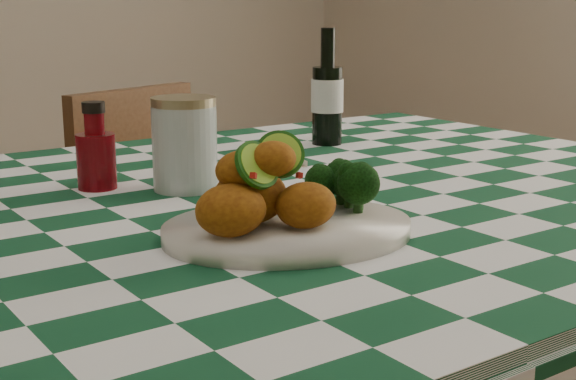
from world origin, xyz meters
TOP-DOWN VIEW (x-y plane):
  - plate at (0.01, -0.18)m, footprint 0.34×0.29m
  - fried_chicken_pile at (-0.01, -0.18)m, footprint 0.15×0.11m
  - broccoli_side at (0.10, -0.17)m, footprint 0.08×0.08m
  - ketchup_bottle at (-0.07, 0.18)m, footprint 0.06×0.06m
  - mason_jar at (0.03, 0.10)m, footprint 0.11×0.11m
  - beer_bottle at (0.42, 0.28)m, footprint 0.07×0.07m
  - wooden_chair_right at (0.37, 0.76)m, footprint 0.49×0.50m

SIDE VIEW (x-z plane):
  - wooden_chair_right at x=0.37m, z-range 0.00..0.84m
  - plate at x=0.01m, z-range 0.79..0.80m
  - broccoli_side at x=0.10m, z-range 0.80..0.86m
  - ketchup_bottle at x=-0.07m, z-range 0.79..0.91m
  - fried_chicken_pile at x=-0.01m, z-range 0.80..0.90m
  - mason_jar at x=0.03m, z-range 0.79..0.92m
  - beer_bottle at x=0.42m, z-range 0.79..1.00m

